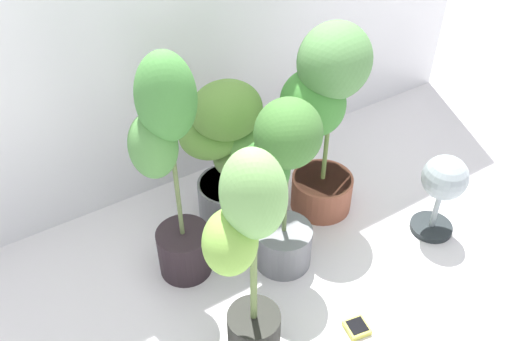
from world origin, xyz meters
TOP-DOWN VIEW (x-y plane):
  - ground_plane at (0.00, 0.00)m, footprint 8.00×8.00m
  - potted_plant_front_left at (-0.32, -0.12)m, footprint 0.29×0.25m
  - potted_plant_back_right at (0.33, 0.34)m, footprint 0.42×0.37m
  - potted_plant_back_left at (-0.35, 0.33)m, footprint 0.28×0.24m
  - potted_plant_center at (-0.00, 0.16)m, footprint 0.39×0.34m
  - potted_plant_back_center at (-0.02, 0.50)m, footprint 0.44×0.37m
  - hygrometer_box at (0.05, -0.26)m, footprint 0.09×0.09m
  - floor_fan at (0.66, -0.05)m, footprint 0.21×0.21m

SIDE VIEW (x-z plane):
  - ground_plane at x=0.00m, z-range 0.00..0.00m
  - hygrometer_box at x=0.05m, z-range 0.00..0.03m
  - floor_fan at x=0.66m, z-range 0.07..0.45m
  - potted_plant_back_center at x=-0.02m, z-range 0.04..0.70m
  - potted_plant_center at x=0.00m, z-range 0.06..0.82m
  - potted_plant_front_left at x=-0.32m, z-range 0.07..0.94m
  - potted_plant_back_left at x=-0.35m, z-range 0.05..1.01m
  - potted_plant_back_right at x=0.33m, z-range 0.09..0.97m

